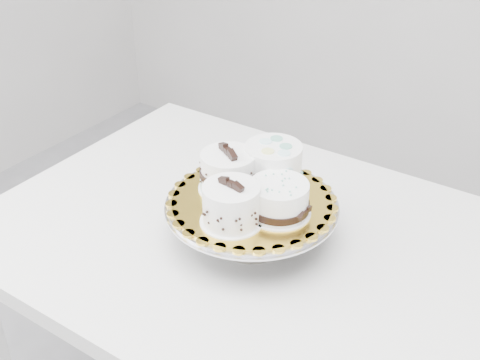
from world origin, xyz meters
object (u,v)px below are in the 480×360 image
Objects in this scene: cake_dots at (273,164)px; cake_stand at (252,214)px; cake_board at (252,201)px; table at (270,274)px; cake_ribbon at (279,200)px; cake_swirl at (231,205)px; cake_banded at (228,173)px.

cake_stand is at bearing -107.37° from cake_dots.
cake_board is 2.14× the size of cake_dots.
cake_board is (-0.03, -0.02, 0.17)m from table.
table is 9.34× the size of cake_ribbon.
cake_swirl is 0.90× the size of cake_ribbon.
cake_swirl is 0.15m from cake_dots.
cake_board is at bearing -149.54° from table.
cake_stand is 2.91× the size of cake_swirl.
cake_ribbon reaches higher than table.
cake_swirl is at bearing -22.55° from cake_banded.
cake_ribbon is at bearing 22.15° from cake_banded.
cake_dots is 0.11m from cake_ribbon.
cake_banded reaches higher than cake_dots.
table is 3.88× the size of cake_board.
cake_board is 2.13× the size of cake_banded.
cake_swirl reaches higher than cake_ribbon.
cake_dots is at bearing 101.09° from cake_swirl.
cake_swirl reaches higher than cake_stand.
cake_swirl is 0.80× the size of cake_banded.
cake_stand is 2.63× the size of cake_ribbon.
cake_swirl is at bearing -104.77° from cake_dots.
cake_stand reaches higher than table.
cake_ribbon is (0.07, -0.08, -0.01)m from cake_dots.
cake_dots is (-0.01, 0.15, 0.01)m from cake_swirl.
cake_banded is 0.12m from cake_ribbon.
cake_banded is 0.09m from cake_dots.
cake_ribbon reaches higher than cake_board.
cake_dots reaches higher than cake_stand.
table is at bearing 82.87° from cake_swirl.
cake_banded is 1.13× the size of cake_ribbon.
cake_swirl is at bearing -83.42° from cake_stand.
table is 3.55× the size of cake_stand.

